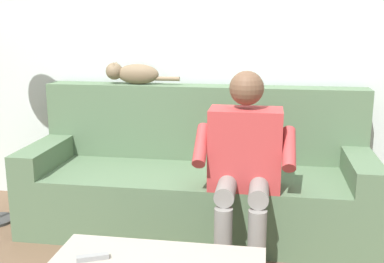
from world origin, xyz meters
TOP-DOWN VIEW (x-y plane):
  - back_wall at (0.00, -0.58)m, footprint 4.31×0.06m
  - couch at (0.00, -0.16)m, footprint 2.26×0.80m
  - person_solo_seated at (-0.33, 0.25)m, footprint 0.57×0.52m
  - cat_on_backrest at (0.51, -0.40)m, footprint 0.54×0.12m
  - remote_gray at (0.28, 1.08)m, footprint 0.14×0.09m

SIDE VIEW (x-z plane):
  - couch at x=0.00m, z-range -0.15..0.78m
  - remote_gray at x=0.28m, z-range 0.36..0.38m
  - person_solo_seated at x=-0.33m, z-range 0.07..1.17m
  - cat_on_backrest at x=0.51m, z-range 0.93..1.09m
  - back_wall at x=0.00m, z-range 0.00..2.60m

